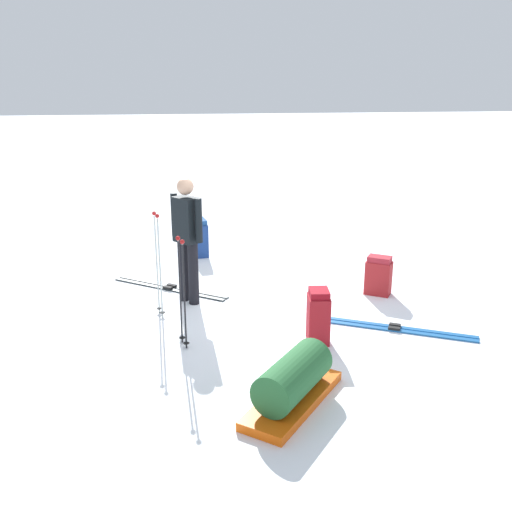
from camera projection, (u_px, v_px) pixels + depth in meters
The scene contains 10 objects.
ground_plane at pixel (256, 306), 7.69m from camera, with size 80.00×80.00×0.00m, color white.
skier_standing at pixel (187, 234), 7.54m from camera, with size 0.46×0.40×1.70m.
ski_pair_near at pixel (170, 288), 8.29m from camera, with size 1.22×1.64×0.05m.
ski_pair_far at pixel (394, 328), 6.97m from camera, with size 1.02×1.81×0.05m.
backpack_large_dark at pixel (200, 238), 9.74m from camera, with size 0.41×0.27×0.64m.
backpack_bright at pixel (318, 316), 6.56m from camera, with size 0.33×0.27×0.64m.
backpack_small_spare at pixel (378, 276), 8.01m from camera, with size 0.37×0.41×0.56m.
ski_poles_planted_near at pixel (158, 260), 7.17m from camera, with size 0.21×0.11×1.35m.
ski_poles_planted_far at pixel (182, 287), 6.35m from camera, with size 0.22×0.11×1.28m.
gear_sled at pixel (293, 383), 5.32m from camera, with size 1.30×1.15×0.49m.
Camera 1 is at (7.06, -0.97, 2.96)m, focal length 40.18 mm.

